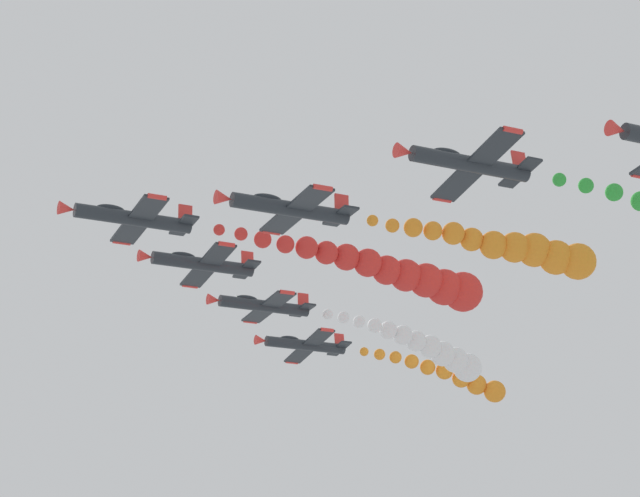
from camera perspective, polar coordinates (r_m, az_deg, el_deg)
name	(u,v)px	position (r m, az deg, el deg)	size (l,w,h in m)	color
airplane_lead	(131,218)	(90.45, -9.08, 1.47)	(9.56, 10.35, 2.40)	#23282D
smoke_trail_lead	(408,276)	(99.18, 4.26, -1.33)	(3.43, 24.63, 4.35)	red
airplane_left_inner	(288,208)	(84.87, -1.54, 1.96)	(9.57, 10.35, 2.34)	#23282D
smoke_trail_left_inner	(525,250)	(91.78, 9.83, -0.07)	(4.79, 18.10, 3.86)	orange
airplane_right_inner	(201,264)	(101.49, -5.75, -0.73)	(9.53, 10.35, 2.63)	#23282D
airplane_left_outer	(468,163)	(80.50, 7.15, 4.10)	(9.47, 10.35, 2.89)	#23282D
airplane_right_outer	(262,305)	(112.91, -2.79, -2.76)	(9.56, 10.35, 2.35)	#23282D
smoke_trail_right_outer	(436,352)	(122.73, 5.61, -4.97)	(4.87, 19.55, 5.16)	white
airplane_high_slot	(304,345)	(125.89, -0.78, -4.66)	(9.48, 10.35, 2.83)	#23282D
smoke_trail_high_slot	(457,378)	(132.81, 6.64, -6.21)	(3.64, 17.12, 5.14)	orange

